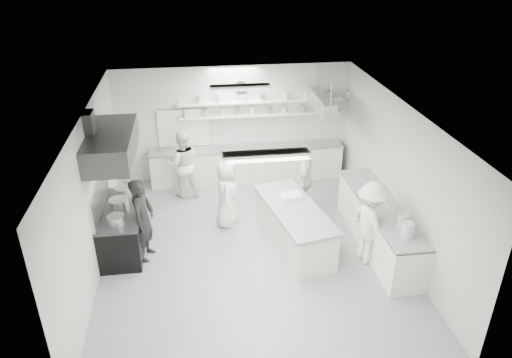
{
  "coord_description": "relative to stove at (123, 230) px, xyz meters",
  "views": [
    {
      "loc": [
        -1.02,
        -8.16,
        5.83
      ],
      "look_at": [
        0.18,
        0.6,
        1.33
      ],
      "focal_mm": 33.5,
      "sensor_mm": 36.0,
      "label": 1
    }
  ],
  "objects": [
    {
      "name": "ceiling",
      "position": [
        2.6,
        -0.4,
        2.56
      ],
      "size": [
        6.0,
        7.0,
        0.02
      ],
      "primitive_type": "cube",
      "color": "white",
      "rests_on": "wall_back"
    },
    {
      "name": "cook_island_right",
      "position": [
        4.02,
        1.02,
        0.38
      ],
      "size": [
        0.72,
        1.05,
        1.66
      ],
      "primitive_type": "imported",
      "rotation": [
        0.0,
        0.0,
        -1.92
      ],
      "color": "white",
      "rests_on": "floor"
    },
    {
      "name": "cook_back",
      "position": [
        1.24,
        2.14,
        0.41
      ],
      "size": [
        0.87,
        0.69,
        1.73
      ],
      "primitive_type": "imported",
      "rotation": [
        0.0,
        0.0,
        -3.09
      ],
      "color": "white",
      "rests_on": "floor"
    },
    {
      "name": "wall_right",
      "position": [
        5.6,
        -0.4,
        1.05
      ],
      "size": [
        0.04,
        7.0,
        3.0
      ],
      "primitive_type": "cube",
      "color": "beige",
      "rests_on": "floor"
    },
    {
      "name": "wall_clock",
      "position": [
        2.8,
        3.06,
        2.0
      ],
      "size": [
        0.32,
        0.05,
        0.32
      ],
      "primitive_type": "cylinder",
      "rotation": [
        1.57,
        0.0,
        0.0
      ],
      "color": "white",
      "rests_on": "wall_back"
    },
    {
      "name": "bowl_island_b",
      "position": [
        3.72,
        -0.83,
        0.44
      ],
      "size": [
        0.23,
        0.23,
        0.06
      ],
      "primitive_type": "imported",
      "rotation": [
        0.0,
        0.0,
        -0.16
      ],
      "color": "white",
      "rests_on": "prep_island"
    },
    {
      "name": "shelf_upper",
      "position": [
        3.3,
        2.97,
        1.65
      ],
      "size": [
        4.2,
        0.26,
        0.04
      ],
      "primitive_type": "cube",
      "color": "white",
      "rests_on": "wall_back"
    },
    {
      "name": "light_fixture_front",
      "position": [
        2.6,
        -2.2,
        2.49
      ],
      "size": [
        1.3,
        0.25,
        0.1
      ],
      "primitive_type": "cube",
      "color": "white",
      "rests_on": "ceiling"
    },
    {
      "name": "right_counter",
      "position": [
        5.25,
        -0.6,
        0.02
      ],
      "size": [
        0.74,
        3.3,
        0.94
      ],
      "primitive_type": "cube",
      "color": "white",
      "rests_on": "floor"
    },
    {
      "name": "stove",
      "position": [
        0.0,
        0.0,
        0.0
      ],
      "size": [
        0.8,
        1.8,
        0.9
      ],
      "primitive_type": "cube",
      "color": "black",
      "rests_on": "floor"
    },
    {
      "name": "cook_stove",
      "position": [
        0.47,
        -0.36,
        0.42
      ],
      "size": [
        0.58,
        0.73,
        1.75
      ],
      "primitive_type": "imported",
      "rotation": [
        0.0,
        0.0,
        1.29
      ],
      "color": "black",
      "rests_on": "floor"
    },
    {
      "name": "pot_rack",
      "position": [
        4.6,
        2.0,
        1.85
      ],
      "size": [
        0.3,
        1.6,
        0.4
      ],
      "primitive_type": "cube",
      "color": "#B0B1B1",
      "rests_on": "ceiling"
    },
    {
      "name": "exhaust_hood",
      "position": [
        0.0,
        -0.0,
        1.9
      ],
      "size": [
        0.85,
        2.0,
        0.5
      ],
      "primitive_type": "cube",
      "color": "#373839",
      "rests_on": "wall_left"
    },
    {
      "name": "cook_island_left",
      "position": [
        2.2,
        0.64,
        0.34
      ],
      "size": [
        0.57,
        0.82,
        1.58
      ],
      "primitive_type": "imported",
      "rotation": [
        0.0,
        0.0,
        1.48
      ],
      "color": "white",
      "rests_on": "floor"
    },
    {
      "name": "back_counter",
      "position": [
        2.9,
        2.8,
        0.01
      ],
      "size": [
        5.0,
        0.6,
        0.92
      ],
      "primitive_type": "cube",
      "color": "white",
      "rests_on": "floor"
    },
    {
      "name": "bowl_island_a",
      "position": [
        3.38,
        -0.52,
        0.44
      ],
      "size": [
        0.23,
        0.23,
        0.06
      ],
      "primitive_type": "imported",
      "rotation": [
        0.0,
        0.0,
        -0.01
      ],
      "color": "#B0B1B1",
      "rests_on": "prep_island"
    },
    {
      "name": "wall_left",
      "position": [
        -0.4,
        -0.4,
        1.05
      ],
      "size": [
        0.04,
        7.0,
        3.0
      ],
      "primitive_type": "cube",
      "color": "beige",
      "rests_on": "floor"
    },
    {
      "name": "stove_pot",
      "position": [
        0.0,
        -0.07,
        0.61
      ],
      "size": [
        0.38,
        0.38,
        0.29
      ],
      "primitive_type": "cylinder",
      "color": "#B0B1B1",
      "rests_on": "stove"
    },
    {
      "name": "pass_through_window",
      "position": [
        1.3,
        3.08,
        1.0
      ],
      "size": [
        1.3,
        0.04,
        1.0
      ],
      "primitive_type": "cube",
      "color": "black",
      "rests_on": "wall_back"
    },
    {
      "name": "cook_right",
      "position": [
        4.86,
        -1.09,
        0.42
      ],
      "size": [
        0.86,
        1.23,
        1.74
      ],
      "primitive_type": "imported",
      "rotation": [
        0.0,
        0.0,
        1.77
      ],
      "color": "white",
      "rests_on": "floor"
    },
    {
      "name": "floor",
      "position": [
        2.6,
        -0.4,
        -0.46
      ],
      "size": [
        6.0,
        7.0,
        0.02
      ],
      "primitive_type": "cube",
      "color": "#91929B",
      "rests_on": "ground"
    },
    {
      "name": "shelf_lower",
      "position": [
        3.3,
        2.97,
        1.3
      ],
      "size": [
        4.2,
        0.26,
        0.04
      ],
      "primitive_type": "cube",
      "color": "white",
      "rests_on": "wall_back"
    },
    {
      "name": "wall_front",
      "position": [
        2.6,
        -3.9,
        1.05
      ],
      "size": [
        6.0,
        0.04,
        3.0
      ],
      "primitive_type": "cube",
      "color": "beige",
      "rests_on": "floor"
    },
    {
      "name": "bowl_right",
      "position": [
        5.22,
        -0.72,
        0.52
      ],
      "size": [
        0.28,
        0.28,
        0.05
      ],
      "primitive_type": "imported",
      "rotation": [
        0.0,
        0.0,
        -0.41
      ],
      "color": "white",
      "rests_on": "right_counter"
    },
    {
      "name": "wall_back",
      "position": [
        2.6,
        3.1,
        1.05
      ],
      "size": [
        6.0,
        0.04,
        3.0
      ],
      "primitive_type": "cube",
      "color": "beige",
      "rests_on": "floor"
    },
    {
      "name": "prep_island",
      "position": [
        3.5,
        -0.36,
        -0.02
      ],
      "size": [
        1.32,
        2.45,
        0.86
      ],
      "primitive_type": "cube",
      "rotation": [
        0.0,
        0.0,
        0.2
      ],
      "color": "white",
      "rests_on": "floor"
    },
    {
      "name": "light_fixture_rear",
      "position": [
        2.6,
        1.4,
        2.49
      ],
      "size": [
        1.3,
        0.25,
        0.1
      ],
      "primitive_type": "cube",
      "color": "white",
      "rests_on": "ceiling"
    }
  ]
}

